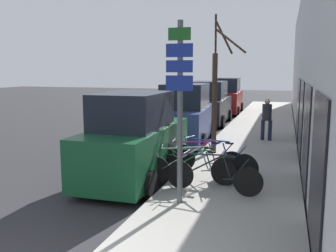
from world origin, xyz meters
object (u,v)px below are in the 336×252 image
Objects in this scene: bicycle_3 at (199,161)px; bicycle_2 at (198,167)px; bicycle_1 at (190,169)px; parked_car_0 at (135,141)px; bicycle_0 at (213,176)px; street_tree at (216,93)px; pedestrian_near at (267,116)px; parked_car_1 at (186,116)px; parked_car_3 at (227,97)px; parked_car_2 at (209,105)px; signpost at (180,105)px; bicycle_4 at (213,160)px.

bicycle_2 is at bearing -179.41° from bicycle_3.
bicycle_1 is 0.52× the size of parked_car_0.
bicycle_0 is 0.49× the size of street_tree.
bicycle_2 is 1.24× the size of pedestrian_near.
bicycle_3 is 0.53× the size of parked_car_0.
parked_car_1 reaches higher than parked_car_3.
parked_car_2 is at bearing 16.03° from bicycle_0.
parked_car_1 is 0.98× the size of parked_car_3.
parked_car_2 reaches higher than bicycle_0.
parked_car_1 is at bearing 126.72° from street_tree.
pedestrian_near is 3.27m from street_tree.
street_tree is (-0.12, 3.92, 1.59)m from bicycle_1.
parked_car_2 is 5.39m from parked_car_3.
bicycle_1 is 0.51× the size of street_tree.
parked_car_3 is at bearing 115.37° from pedestrian_near.
bicycle_2 is 5.98m from parked_car_1.
parked_car_0 is at bearing -108.48° from pedestrian_near.
parked_car_3 reaches higher than bicycle_2.
bicycle_0 is 2.47m from parked_car_0.
bicycle_2 is 16.47m from parked_car_3.
parked_car_1 reaches higher than parked_car_0.
bicycle_3 is at bearing 10.92° from parked_car_0.
pedestrian_near is (1.42, 5.75, 0.55)m from bicycle_3.
bicycle_0 is 6.83m from parked_car_1.
parked_car_0 is at bearing -93.12° from parked_car_1.
signpost is 0.78× the size of parked_car_3.
bicycle_0 is 17.25m from parked_car_3.
pedestrian_near is at bearing -28.50° from bicycle_1.
street_tree reaches higher than parked_car_2.
bicycle_1 is at bearing 170.06° from bicycle_3.
bicycle_4 is 0.55× the size of parked_car_0.
bicycle_4 is 3.35m from street_tree.
parked_car_2 is (-1.84, 10.51, 0.49)m from bicycle_3.
signpost reaches higher than bicycle_0.
bicycle_1 is 6.30m from parked_car_1.
bicycle_0 is 0.49× the size of parked_car_2.
parked_car_1 is 1.02× the size of parked_car_2.
parked_car_2 is 1.01× the size of street_tree.
parked_car_2 is at bearing 32.88° from bicycle_4.
parked_car_3 is (-2.28, 17.09, 0.53)m from bicycle_0.
bicycle_3 is at bearing 91.37° from signpost.
bicycle_3 is at bearing -75.39° from parked_car_1.
street_tree reaches higher than pedestrian_near.
street_tree is (1.53, -12.81, 1.09)m from parked_car_3.
signpost is 5.16m from street_tree.
bicycle_1 is 11.50m from parked_car_2.
bicycle_0 is at bearing 58.16° from signpost.
bicycle_0 is 0.89m from bicycle_2.
bicycle_1 is 16.82m from parked_car_3.
bicycle_3 is 5.95m from pedestrian_near.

